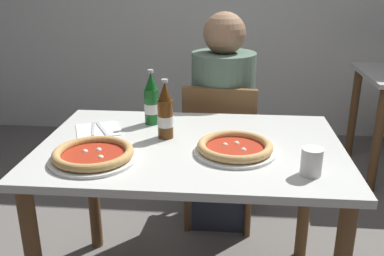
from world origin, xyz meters
TOP-DOWN VIEW (x-y plane):
  - dining_table_main at (0.00, 0.00)m, footprint 1.20×0.80m
  - chair_behind_table at (0.11, 0.61)m, footprint 0.43×0.43m
  - diner_seated at (0.11, 0.66)m, footprint 0.34×0.34m
  - pizza_margherita_near at (0.17, -0.07)m, footprint 0.31×0.31m
  - pizza_marinara_far at (-0.34, -0.18)m, footprint 0.32×0.32m
  - beer_bottle_left at (-0.11, 0.06)m, footprint 0.07×0.07m
  - beer_bottle_center at (-0.20, 0.23)m, footprint 0.07×0.07m
  - napkin_with_cutlery at (-0.42, 0.12)m, footprint 0.23×0.23m
  - paper_cup at (0.43, -0.24)m, footprint 0.07×0.07m

SIDE VIEW (x-z plane):
  - chair_behind_table at x=0.11m, z-range 0.06..0.91m
  - diner_seated at x=0.11m, z-range -0.02..1.19m
  - dining_table_main at x=0.00m, z-range 0.26..1.01m
  - napkin_with_cutlery at x=-0.42m, z-range 0.75..0.76m
  - pizza_marinara_far at x=-0.34m, z-range 0.75..0.79m
  - pizza_margherita_near at x=0.17m, z-range 0.75..0.79m
  - paper_cup at x=0.43m, z-range 0.75..0.84m
  - beer_bottle_left at x=-0.11m, z-range 0.73..0.98m
  - beer_bottle_center at x=-0.20m, z-range 0.73..0.98m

